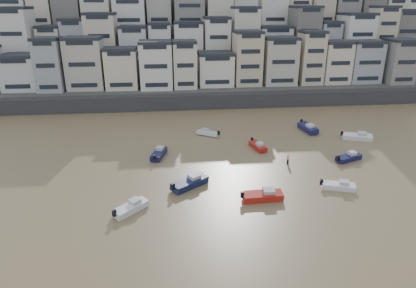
{
  "coord_description": "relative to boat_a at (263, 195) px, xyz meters",
  "views": [
    {
      "loc": [
        -1.1,
        -22.33,
        24.04
      ],
      "look_at": [
        4.71,
        30.0,
        4.0
      ],
      "focal_mm": 32.0,
      "sensor_mm": 36.0,
      "label": 1
    }
  ],
  "objects": [
    {
      "name": "boat_a",
      "position": [
        0.0,
        0.0,
        0.0
      ],
      "size": [
        5.8,
        2.05,
        1.57
      ],
      "primitive_type": null,
      "rotation": [
        0.0,
        0.0,
        0.03
      ],
      "color": "#A91E14",
      "rests_on": "ground"
    },
    {
      "name": "boat_i",
      "position": [
        15.92,
        26.35,
        0.08
      ],
      "size": [
        2.76,
        6.5,
        1.72
      ],
      "primitive_type": null,
      "rotation": [
        0.0,
        0.0,
        -1.46
      ],
      "color": "#151744",
      "rests_on": "ground"
    },
    {
      "name": "harbor_wall",
      "position": [
        -0.66,
        45.83,
        0.97
      ],
      "size": [
        140.0,
        3.0,
        3.5
      ],
      "primitive_type": "cube",
      "color": "#38383A",
      "rests_on": "ground"
    },
    {
      "name": "boat_h",
      "position": [
        -4.25,
        25.97,
        -0.13
      ],
      "size": [
        4.86,
        3.96,
        1.31
      ],
      "primitive_type": null,
      "rotation": [
        0.0,
        0.0,
        2.56
      ],
      "color": "silver",
      "rests_on": "ground"
    },
    {
      "name": "hillside",
      "position": [
        4.08,
        85.67,
        12.22
      ],
      "size": [
        141.04,
        66.0,
        50.0
      ],
      "color": "#4C4C47",
      "rests_on": "ground"
    },
    {
      "name": "person_pink",
      "position": [
        6.89,
        10.98,
        0.09
      ],
      "size": [
        0.44,
        0.44,
        1.74
      ],
      "primitive_type": null,
      "color": "#EBACA6",
      "rests_on": "ground"
    },
    {
      "name": "boat_c",
      "position": [
        -9.19,
        4.76,
        0.06
      ],
      "size": [
        6.18,
        5.39,
        1.7
      ],
      "primitive_type": null,
      "rotation": [
        0.0,
        0.0,
        0.65
      ],
      "color": "#131B3C",
      "rests_on": "ground"
    },
    {
      "name": "boat_f",
      "position": [
        -13.6,
        16.28,
        -0.03
      ],
      "size": [
        3.2,
        5.82,
        1.51
      ],
      "primitive_type": null,
      "rotation": [
        0.0,
        0.0,
        1.31
      ],
      "color": "#13153C",
      "rests_on": "ground"
    },
    {
      "name": "boat_j",
      "position": [
        -16.82,
        -0.99,
        -0.08
      ],
      "size": [
        4.86,
        4.82,
        1.41
      ],
      "primitive_type": null,
      "rotation": [
        0.0,
        0.0,
        0.78
      ],
      "color": "white",
      "rests_on": "ground"
    },
    {
      "name": "boat_e",
      "position": [
        3.66,
        17.92,
        -0.11
      ],
      "size": [
        2.72,
        5.18,
        1.35
      ],
      "primitive_type": null,
      "rotation": [
        0.0,
        0.0,
        -1.34
      ],
      "color": "maroon",
      "rests_on": "ground"
    },
    {
      "name": "boat_g",
      "position": [
        23.25,
        20.33,
        0.01
      ],
      "size": [
        6.13,
        3.73,
        1.59
      ],
      "primitive_type": null,
      "rotation": [
        0.0,
        0.0,
        -0.34
      ],
      "color": "silver",
      "rests_on": "ground"
    },
    {
      "name": "boat_b",
      "position": [
        11.14,
        1.82,
        -0.13
      ],
      "size": [
        5.06,
        3.03,
        1.31
      ],
      "primitive_type": null,
      "rotation": [
        0.0,
        0.0,
        -0.33
      ],
      "color": "white",
      "rests_on": "ground"
    },
    {
      "name": "boat_d",
      "position": [
        17.17,
        11.19,
        -0.09
      ],
      "size": [
        5.35,
        3.43,
        1.39
      ],
      "primitive_type": null,
      "rotation": [
        0.0,
        0.0,
        0.38
      ],
      "color": "#13143C",
      "rests_on": "ground"
    }
  ]
}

